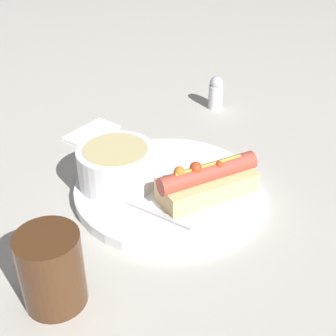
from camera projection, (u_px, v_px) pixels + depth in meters
The scene contains 8 objects.
ground_plane at pixel (168, 193), 0.70m from camera, with size 4.00×4.00×0.00m, color #BCB7AD.
dinner_plate at pixel (168, 189), 0.70m from camera, with size 0.28×0.28×0.02m.
hot_dog at pixel (207, 182), 0.66m from camera, with size 0.15×0.11×0.06m.
soup_bowl at pixel (116, 164), 0.68m from camera, with size 0.11×0.11×0.06m.
spoon at pixel (124, 199), 0.66m from camera, with size 0.03×0.15×0.01m.
drinking_glass at pixel (52, 270), 0.51m from camera, with size 0.07×0.07×0.09m.
napkin at pixel (91, 132), 0.86m from camera, with size 0.10×0.06×0.01m.
salt_shaker at pixel (216, 93), 0.93m from camera, with size 0.03×0.03×0.07m.
Camera 1 is at (-0.46, -0.34, 0.42)m, focal length 50.00 mm.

